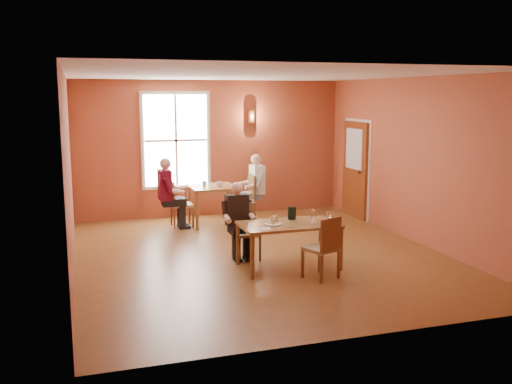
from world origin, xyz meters
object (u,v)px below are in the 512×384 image
object	(u,v)px
diner_main	(247,223)
chair_empty	(321,247)
diner_white	(244,190)
diner_maroon	(180,193)
main_table	(289,245)
chair_diner_white	(243,199)
second_table	(213,205)
chair_diner_main	(246,232)
chair_diner_maroon	(182,204)

from	to	relation	value
diner_main	chair_empty	xyz separation A→B (m)	(0.77, -1.25, -0.14)
diner_white	diner_maroon	xyz separation A→B (m)	(-1.36, 0.00, 0.00)
chair_empty	diner_maroon	distance (m)	4.17
main_table	chair_diner_white	distance (m)	3.31
diner_main	second_table	size ratio (longest dim) A/B	1.32
chair_diner_main	diner_maroon	bearing A→B (deg)	-76.86
main_table	diner_main	xyz separation A→B (m)	(-0.50, 0.62, 0.25)
diner_maroon	chair_diner_white	bearing A→B (deg)	90.00
diner_main	chair_diner_white	distance (m)	2.77
chair_diner_maroon	diner_maroon	bearing A→B (deg)	-90.00
chair_diner_white	chair_diner_maroon	distance (m)	1.30
diner_main	chair_empty	size ratio (longest dim) A/B	1.29
main_table	chair_diner_main	size ratio (longest dim) A/B	1.67
chair_diner_main	second_table	bearing A→B (deg)	-91.35
chair_diner_main	diner_maroon	distance (m)	2.73
chair_diner_main	diner_white	xyz separation A→B (m)	(0.74, 2.65, 0.24)
chair_diner_main	main_table	bearing A→B (deg)	127.57
chair_empty	diner_maroon	world-z (taller)	diner_maroon
chair_diner_white	chair_diner_maroon	xyz separation A→B (m)	(-1.30, 0.00, -0.03)
diner_white	chair_diner_white	bearing A→B (deg)	90.00
chair_empty	chair_diner_white	size ratio (longest dim) A/B	0.93
diner_maroon	chair_diner_maroon	bearing A→B (deg)	90.00
chair_diner_main	chair_diner_white	bearing A→B (deg)	-105.07
chair_diner_main	diner_main	distance (m)	0.16
main_table	chair_diner_main	xyz separation A→B (m)	(-0.50, 0.65, 0.10)
diner_main	second_table	world-z (taller)	diner_main
diner_maroon	chair_empty	bearing A→B (deg)	19.42
diner_white	diner_maroon	bearing A→B (deg)	90.00
diner_main	diner_maroon	distance (m)	2.75
chair_empty	chair_diner_maroon	xyz separation A→B (m)	(-1.35, 3.93, 0.01)
diner_main	chair_diner_maroon	world-z (taller)	diner_main
chair_diner_maroon	diner_main	bearing A→B (deg)	12.39
diner_main	diner_white	size ratio (longest dim) A/B	0.87
chair_empty	second_table	world-z (taller)	chair_empty
main_table	chair_diner_maroon	size ratio (longest dim) A/B	1.59
diner_main	chair_diner_white	bearing A→B (deg)	-104.91
chair_empty	chair_diner_white	bearing A→B (deg)	66.96
main_table	chair_diner_white	size ratio (longest dim) A/B	1.50
diner_white	diner_maroon	world-z (taller)	diner_maroon
chair_diner_maroon	diner_white	bearing A→B (deg)	90.00
chair_diner_main	chair_diner_white	size ratio (longest dim) A/B	0.89
main_table	diner_main	world-z (taller)	diner_main
diner_main	diner_maroon	world-z (taller)	diner_maroon
chair_empty	diner_white	bearing A→B (deg)	66.52
diner_white	main_table	bearing A→B (deg)	175.79
diner_main	second_table	bearing A→B (deg)	-91.34
chair_empty	second_table	size ratio (longest dim) A/B	1.02
chair_diner_main	diner_white	world-z (taller)	diner_white
chair_diner_white	diner_white	size ratio (longest dim) A/B	0.73
chair_diner_main	chair_diner_maroon	xyz separation A→B (m)	(-0.59, 2.65, 0.03)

